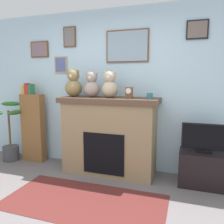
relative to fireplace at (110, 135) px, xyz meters
name	(u,v)px	position (x,y,z in m)	size (l,w,h in m)	color
back_wall	(114,90)	(-0.03, 0.33, 0.70)	(5.20, 0.15, 2.60)	silver
fireplace	(110,135)	(0.00, 0.00, 0.00)	(1.53, 0.61, 1.20)	#8C7452
bookshelf	(33,126)	(-1.49, 0.08, 0.03)	(0.42, 0.16, 1.41)	brown
potted_plant	(10,140)	(-1.90, -0.06, -0.23)	(0.52, 0.52, 1.07)	#3F3F44
tv_stand	(203,169)	(1.39, -0.02, -0.37)	(0.64, 0.40, 0.48)	black
television	(204,139)	(1.39, -0.03, 0.07)	(0.60, 0.14, 0.40)	black
area_rug	(84,201)	(0.00, -0.95, -0.60)	(1.97, 0.96, 0.01)	#55201E
candle_jar	(150,96)	(0.62, -0.02, 0.64)	(0.09, 0.09, 0.08)	teal
mantel_clock	(129,93)	(0.31, -0.02, 0.68)	(0.10, 0.08, 0.16)	brown
teddy_bear_brown	(74,84)	(-0.60, -0.02, 0.79)	(0.27, 0.27, 0.44)	olive
teddy_bear_tan	(92,86)	(-0.28, -0.02, 0.78)	(0.25, 0.25, 0.40)	gray
teddy_bear_cream	(110,86)	(0.01, -0.02, 0.78)	(0.25, 0.25, 0.41)	#BEA88C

